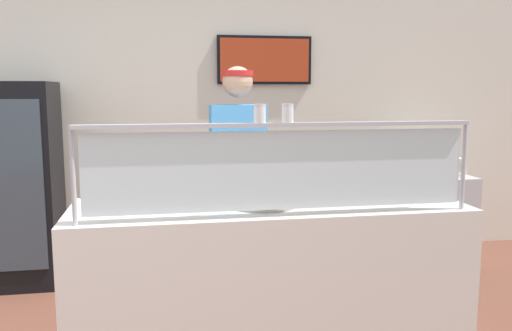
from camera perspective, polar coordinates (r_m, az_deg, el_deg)
ground_plane at (r=3.94m, az=-0.56°, el=-15.80°), size 12.00×12.00×0.00m
shop_rear_unit at (r=5.04m, az=-3.29°, el=5.36°), size 6.64×0.13×2.70m
serving_counter at (r=3.19m, az=1.38°, el=-12.56°), size 2.24×0.73×0.95m
sneeze_guard at (r=2.70m, az=2.73°, el=0.75°), size 2.06×0.06×0.49m
pizza_tray at (r=3.02m, az=0.69°, el=-4.00°), size 0.40×0.40×0.04m
pizza_server at (r=2.99m, az=0.47°, el=-3.67°), size 0.08×0.28×0.01m
parmesan_shaker at (r=2.66m, az=0.41°, el=5.48°), size 0.06×0.06×0.09m
pepper_flake_shaker at (r=2.69m, az=3.42°, el=5.50°), size 0.06×0.06×0.10m
worker_figure at (r=3.70m, az=-1.87°, el=-1.10°), size 0.41×0.50×1.76m
drink_fridge at (r=4.77m, az=-24.51°, el=-1.85°), size 0.68×0.62×1.67m
prep_shelf at (r=5.28m, az=18.13°, el=-5.35°), size 0.70×0.55×0.81m
pizza_box_stack at (r=5.19m, az=18.39°, el=-0.02°), size 0.47×0.46×0.18m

